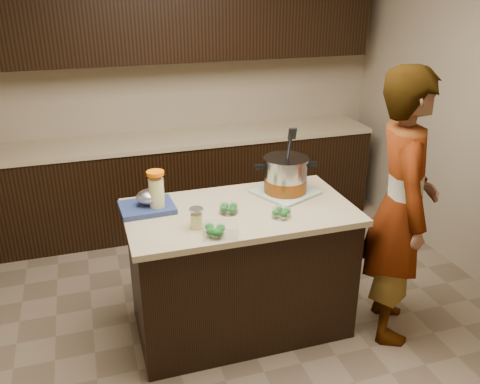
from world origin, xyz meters
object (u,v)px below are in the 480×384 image
object	(u,v)px
lemonade_pitcher	(157,193)
person	(401,208)
island	(240,269)
stock_pot	(286,177)

from	to	relation	value
lemonade_pitcher	person	world-z (taller)	person
person	lemonade_pitcher	bearing A→B (deg)	95.85
island	person	world-z (taller)	person
island	person	xyz separation A→B (m)	(0.98, -0.32, 0.46)
island	stock_pot	bearing A→B (deg)	21.74
island	stock_pot	distance (m)	0.70
stock_pot	lemonade_pitcher	size ratio (longest dim) A/B	1.65
island	stock_pot	size ratio (longest dim) A/B	3.34
lemonade_pitcher	person	bearing A→B (deg)	-16.93
stock_pot	lemonade_pitcher	xyz separation A→B (m)	(-0.88, -0.01, 0.00)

